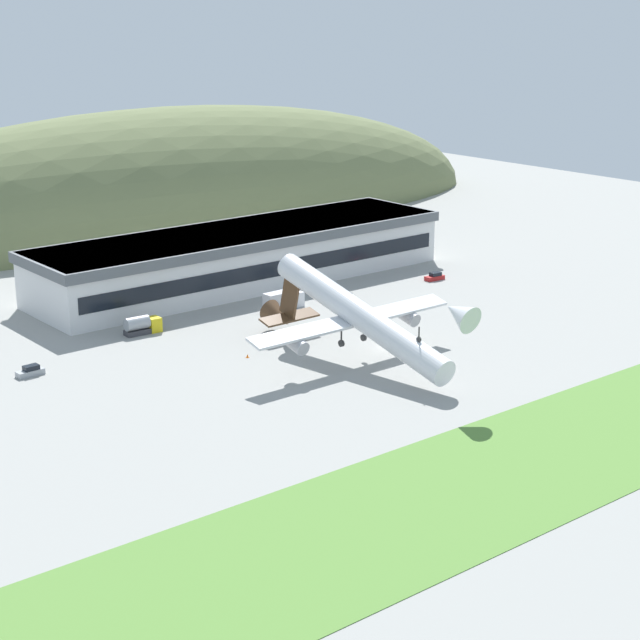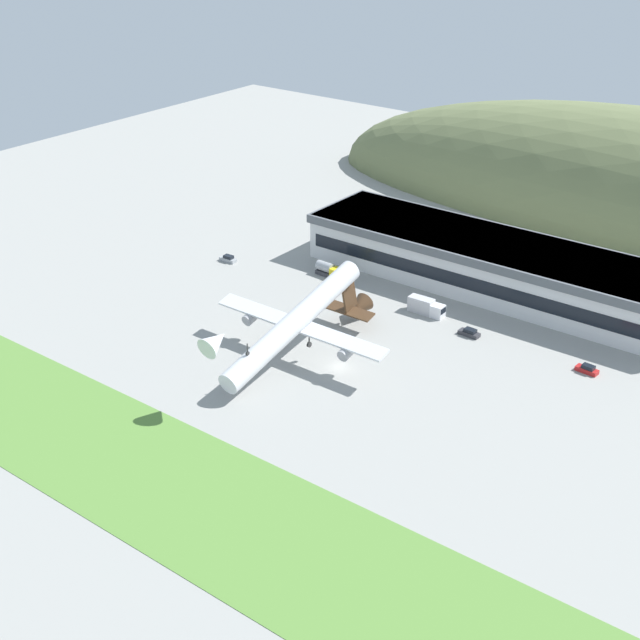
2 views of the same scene
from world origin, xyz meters
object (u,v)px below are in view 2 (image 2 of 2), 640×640
Objects in this scene: service_car_2 at (587,369)px; fuel_truck at (328,270)px; cargo_airplane at (297,323)px; service_car_1 at (228,259)px; terminal_building at (495,263)px; service_car_0 at (469,333)px; traffic_cone_1 at (291,316)px; box_truck at (426,307)px; traffic_cone_0 at (325,333)px.

fuel_truck is at bearing 174.83° from service_car_2.
cargo_airplane is 51.20m from service_car_1.
cargo_airplane is (-15.01, -52.31, 1.47)m from terminal_building.
fuel_truck reaches higher than service_car_2.
traffic_cone_1 is at bearing -155.22° from service_car_0.
service_car_1 is 1.00× the size of service_car_2.
box_truck is (-12.33, 3.22, 0.96)m from service_car_0.
service_car_1 is (-57.94, -25.29, -5.54)m from terminal_building.
cargo_airplane reaches higher than box_truck.
terminal_building is 54.44m from cargo_airplane.
traffic_cone_0 is (-11.26, -20.57, -1.32)m from box_truck.
service_car_2 is 61.09m from traffic_cone_1.
service_car_1 is (-64.93, -1.57, 0.03)m from service_car_0.
fuel_truck is (24.29, 7.90, 0.85)m from service_car_1.
service_car_1 reaches higher than service_car_2.
service_car_1 is at bearing -156.42° from terminal_building.
traffic_cone_1 is (30.87, -14.15, -0.39)m from service_car_1.
terminal_building is at bearing 73.99° from cargo_airplane.
service_car_2 reaches higher than service_car_0.
service_car_0 is (22.00, 28.59, -7.04)m from cargo_airplane.
traffic_cone_1 is (-12.06, 12.87, -7.40)m from cargo_airplane.
service_car_2 is (89.79, 1.97, -0.01)m from service_car_1.
service_car_1 reaches higher than traffic_cone_0.
box_truck is at bearing -6.26° from fuel_truck.
service_car_2 is 7.51× the size of traffic_cone_1.
service_car_1 reaches higher than traffic_cone_1.
fuel_truck is 29.19m from traffic_cone_0.
terminal_building reaches higher than service_car_1.
cargo_airplane is at bearing -127.58° from service_car_0.
terminal_building is at bearing 143.79° from service_car_2.
fuel_truck reaches higher than service_car_0.
cargo_airplane reaches higher than traffic_cone_0.
fuel_truck is (-40.63, 6.33, 0.87)m from service_car_0.
cargo_airplane is 13.55m from traffic_cone_0.
traffic_cone_1 is at bearing 133.14° from cargo_airplane.
traffic_cone_0 is (-16.60, -41.07, -5.92)m from terminal_building.
cargo_airplane is 83.17× the size of traffic_cone_1.
cargo_airplane is at bearing -81.94° from traffic_cone_0.
box_truck is 14.17× the size of traffic_cone_0.
terminal_building is 20.49× the size of service_car_2.
service_car_0 reaches higher than traffic_cone_1.
service_car_0 is 41.13m from fuel_truck.
service_car_0 reaches higher than traffic_cone_0.
traffic_cone_0 is at bearing -118.69° from box_truck.
service_car_1 is 0.65× the size of fuel_truck.
traffic_cone_0 is (-23.59, -17.35, -0.36)m from service_car_0.
service_car_2 is (31.86, -23.32, -5.55)m from terminal_building.
traffic_cone_0 is at bearing -159.89° from service_car_2.
box_truck is (28.30, -3.10, 0.09)m from fuel_truck.
service_car_2 is 65.77m from fuel_truck.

